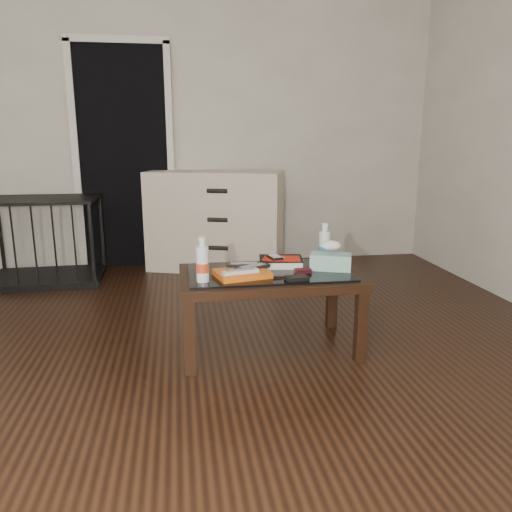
{
  "coord_description": "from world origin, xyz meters",
  "views": [
    {
      "loc": [
        0.07,
        -2.3,
        1.2
      ],
      "look_at": [
        0.49,
        0.38,
        0.55
      ],
      "focal_mm": 35.0,
      "sensor_mm": 36.0,
      "label": 1
    }
  ],
  "objects_px": {
    "dresser": "(216,221)",
    "water_bottle_left": "(202,259)",
    "textbook": "(281,262)",
    "water_bottle_right": "(324,243)",
    "tissue_box": "(331,262)",
    "pet_crate": "(46,255)",
    "coffee_table": "(269,282)"
  },
  "relations": [
    {
      "from": "coffee_table",
      "to": "tissue_box",
      "type": "distance_m",
      "value": 0.37
    },
    {
      "from": "coffee_table",
      "to": "dresser",
      "type": "relative_size",
      "value": 0.77
    },
    {
      "from": "dresser",
      "to": "tissue_box",
      "type": "xyz_separation_m",
      "value": [
        0.51,
        -1.87,
        0.06
      ]
    },
    {
      "from": "textbook",
      "to": "water_bottle_right",
      "type": "distance_m",
      "value": 0.29
    },
    {
      "from": "coffee_table",
      "to": "tissue_box",
      "type": "xyz_separation_m",
      "value": [
        0.36,
        -0.01,
        0.11
      ]
    },
    {
      "from": "coffee_table",
      "to": "dresser",
      "type": "height_order",
      "value": "dresser"
    },
    {
      "from": "coffee_table",
      "to": "textbook",
      "type": "xyz_separation_m",
      "value": [
        0.09,
        0.12,
        0.09
      ]
    },
    {
      "from": "coffee_table",
      "to": "dresser",
      "type": "bearing_deg",
      "value": 94.85
    },
    {
      "from": "textbook",
      "to": "tissue_box",
      "type": "height_order",
      "value": "tissue_box"
    },
    {
      "from": "water_bottle_left",
      "to": "water_bottle_right",
      "type": "distance_m",
      "value": 0.8
    },
    {
      "from": "coffee_table",
      "to": "water_bottle_right",
      "type": "distance_m",
      "value": 0.44
    },
    {
      "from": "coffee_table",
      "to": "pet_crate",
      "type": "xyz_separation_m",
      "value": [
        -1.61,
        1.63,
        -0.17
      ]
    },
    {
      "from": "dresser",
      "to": "pet_crate",
      "type": "bearing_deg",
      "value": -152.38
    },
    {
      "from": "dresser",
      "to": "textbook",
      "type": "bearing_deg",
      "value": -63.2
    },
    {
      "from": "dresser",
      "to": "water_bottle_right",
      "type": "bearing_deg",
      "value": -54.24
    },
    {
      "from": "textbook",
      "to": "dresser",
      "type": "bearing_deg",
      "value": 106.47
    },
    {
      "from": "water_bottle_right",
      "to": "tissue_box",
      "type": "relative_size",
      "value": 1.03
    },
    {
      "from": "water_bottle_right",
      "to": "tissue_box",
      "type": "bearing_deg",
      "value": -93.79
    },
    {
      "from": "pet_crate",
      "to": "textbook",
      "type": "height_order",
      "value": "pet_crate"
    },
    {
      "from": "textbook",
      "to": "water_bottle_right",
      "type": "relative_size",
      "value": 1.05
    },
    {
      "from": "textbook",
      "to": "water_bottle_left",
      "type": "height_order",
      "value": "water_bottle_left"
    },
    {
      "from": "pet_crate",
      "to": "tissue_box",
      "type": "relative_size",
      "value": 4.0
    },
    {
      "from": "tissue_box",
      "to": "dresser",
      "type": "bearing_deg",
      "value": 125.17
    },
    {
      "from": "dresser",
      "to": "textbook",
      "type": "height_order",
      "value": "dresser"
    },
    {
      "from": "dresser",
      "to": "tissue_box",
      "type": "bearing_deg",
      "value": -56.0
    },
    {
      "from": "coffee_table",
      "to": "water_bottle_right",
      "type": "height_order",
      "value": "water_bottle_right"
    },
    {
      "from": "dresser",
      "to": "water_bottle_left",
      "type": "bearing_deg",
      "value": -77.64
    },
    {
      "from": "dresser",
      "to": "pet_crate",
      "type": "distance_m",
      "value": 1.49
    },
    {
      "from": "water_bottle_left",
      "to": "tissue_box",
      "type": "height_order",
      "value": "water_bottle_left"
    },
    {
      "from": "textbook",
      "to": "water_bottle_right",
      "type": "bearing_deg",
      "value": 16.51
    },
    {
      "from": "pet_crate",
      "to": "textbook",
      "type": "xyz_separation_m",
      "value": [
        1.7,
        -1.52,
        0.25
      ]
    },
    {
      "from": "pet_crate",
      "to": "water_bottle_left",
      "type": "xyz_separation_m",
      "value": [
        1.23,
        -1.78,
        0.35
      ]
    }
  ]
}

